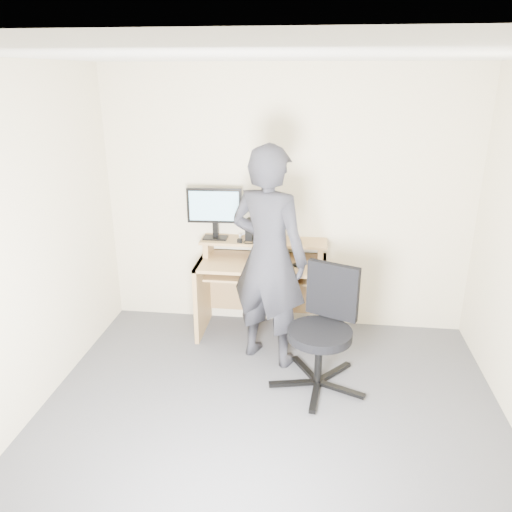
% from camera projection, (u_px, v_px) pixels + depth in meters
% --- Properties ---
extents(ground, '(3.50, 3.50, 0.00)m').
position_uv_depth(ground, '(267.00, 433.00, 3.54)').
color(ground, '#535358').
rests_on(ground, ground).
extents(back_wall, '(3.50, 0.02, 2.50)m').
position_uv_depth(back_wall, '(286.00, 202.00, 4.74)').
color(back_wall, beige).
rests_on(back_wall, ground).
extents(ceiling, '(3.50, 3.50, 0.02)m').
position_uv_depth(ceiling, '(270.00, 54.00, 2.68)').
color(ceiling, white).
rests_on(ceiling, back_wall).
extents(desk, '(1.20, 0.60, 0.91)m').
position_uv_depth(desk, '(263.00, 278.00, 4.80)').
color(desk, tan).
rests_on(desk, ground).
extents(monitor, '(0.52, 0.14, 0.49)m').
position_uv_depth(monitor, '(215.00, 209.00, 4.68)').
color(monitor, black).
rests_on(monitor, desk).
extents(external_drive, '(0.08, 0.14, 0.20)m').
position_uv_depth(external_drive, '(250.00, 229.00, 4.73)').
color(external_drive, black).
rests_on(external_drive, desk).
extents(travel_mug, '(0.09, 0.09, 0.19)m').
position_uv_depth(travel_mug, '(263.00, 231.00, 4.69)').
color(travel_mug, '#B8B9BD').
rests_on(travel_mug, desk).
extents(smartphone, '(0.08, 0.14, 0.01)m').
position_uv_depth(smartphone, '(298.00, 242.00, 4.68)').
color(smartphone, black).
rests_on(smartphone, desk).
extents(charger, '(0.05, 0.04, 0.03)m').
position_uv_depth(charger, '(240.00, 241.00, 4.67)').
color(charger, black).
rests_on(charger, desk).
extents(headphones, '(0.16, 0.16, 0.06)m').
position_uv_depth(headphones, '(247.00, 237.00, 4.80)').
color(headphones, silver).
rests_on(headphones, desk).
extents(keyboard, '(0.49, 0.35, 0.03)m').
position_uv_depth(keyboard, '(268.00, 274.00, 4.59)').
color(keyboard, black).
rests_on(keyboard, desk).
extents(mouse, '(0.10, 0.07, 0.04)m').
position_uv_depth(mouse, '(297.00, 265.00, 4.52)').
color(mouse, black).
rests_on(mouse, desk).
extents(office_chair, '(0.77, 0.76, 0.97)m').
position_uv_depth(office_chair, '(324.00, 324.00, 3.95)').
color(office_chair, black).
rests_on(office_chair, ground).
extents(person, '(0.82, 0.70, 1.90)m').
position_uv_depth(person, '(269.00, 258.00, 4.17)').
color(person, black).
rests_on(person, ground).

